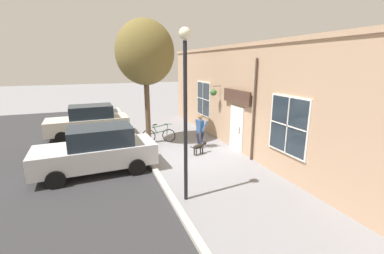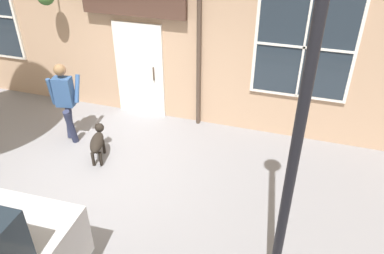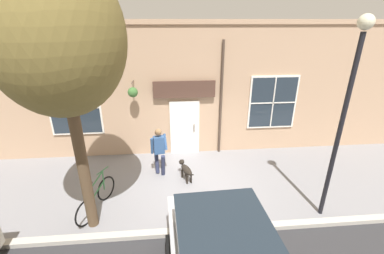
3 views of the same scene
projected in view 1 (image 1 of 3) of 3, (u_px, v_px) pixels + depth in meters
name	position (u px, v px, depth m)	size (l,w,h in m)	color
ground_plane	(195.00, 157.00, 11.26)	(90.00, 90.00, 0.00)	gray
curb_and_road	(44.00, 178.00, 9.21)	(10.10, 28.00, 0.12)	#B2ADA3
storefront_facade	(243.00, 100.00, 11.51)	(0.95, 18.00, 4.84)	tan
pedestrian_walking	(200.00, 128.00, 12.29)	(0.60, 0.55, 1.66)	#282D47
dog_on_leash	(199.00, 146.00, 11.55)	(1.01, 0.46, 0.58)	black
street_tree_by_curb	(146.00, 54.00, 12.24)	(2.80, 2.52, 6.05)	brown
leaning_bicycle	(159.00, 135.00, 13.37)	(1.64, 0.65, 1.01)	black
parked_car_nearest_curb	(89.00, 121.00, 14.29)	(4.36, 2.06, 1.75)	beige
parked_car_mid_block	(97.00, 150.00, 9.56)	(4.36, 2.06, 1.75)	#B7B7BC
street_lamp	(185.00, 93.00, 7.02)	(0.32, 0.32, 4.93)	black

